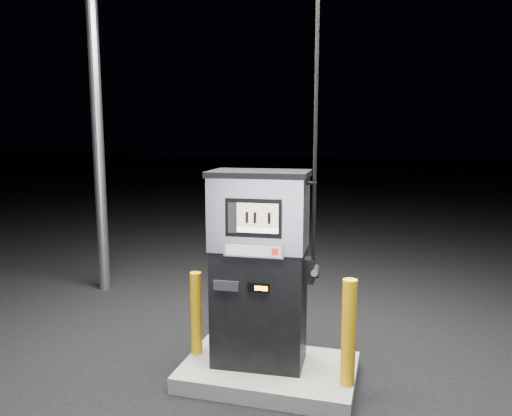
# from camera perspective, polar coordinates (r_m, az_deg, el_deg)

# --- Properties ---
(ground) EXTENTS (80.00, 80.00, 0.00)m
(ground) POSITION_cam_1_polar(r_m,az_deg,el_deg) (4.96, 1.48, -19.00)
(ground) COLOR black
(ground) RESTS_ON ground
(pump_island) EXTENTS (1.60, 1.00, 0.15)m
(pump_island) POSITION_cam_1_polar(r_m,az_deg,el_deg) (4.93, 1.48, -18.22)
(pump_island) COLOR slate
(pump_island) RESTS_ON ground
(fuel_dispenser) EXTENTS (1.01, 0.59, 3.76)m
(fuel_dispenser) POSITION_cam_1_polar(r_m,az_deg,el_deg) (4.61, 0.42, -6.71)
(fuel_dispenser) COLOR black
(fuel_dispenser) RESTS_ON pump_island
(bollard_left) EXTENTS (0.13, 0.13, 0.82)m
(bollard_left) POSITION_cam_1_polar(r_m,az_deg,el_deg) (4.98, -6.84, -11.88)
(bollard_left) COLOR #E4A20C
(bollard_left) RESTS_ON pump_island
(bollard_right) EXTENTS (0.16, 0.16, 0.94)m
(bollard_right) POSITION_cam_1_polar(r_m,az_deg,el_deg) (4.43, 10.54, -13.85)
(bollard_right) COLOR #E4A20C
(bollard_right) RESTS_ON pump_island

